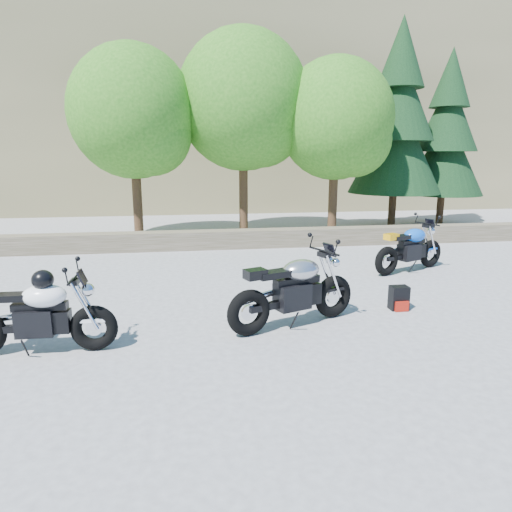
# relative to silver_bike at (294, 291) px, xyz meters

# --- Properties ---
(ground) EXTENTS (90.00, 90.00, 0.00)m
(ground) POSITION_rel_silver_bike_xyz_m (-0.54, 0.61, -0.55)
(ground) COLOR gray
(ground) RESTS_ON ground
(stone_wall) EXTENTS (22.00, 0.55, 0.50)m
(stone_wall) POSITION_rel_silver_bike_xyz_m (-0.54, 6.11, -0.30)
(stone_wall) COLOR brown
(stone_wall) RESTS_ON ground
(hillside) EXTENTS (80.00, 30.00, 15.00)m
(hillside) POSITION_rel_silver_bike_xyz_m (2.46, 28.61, 6.95)
(hillside) COLOR brown
(hillside) RESTS_ON ground
(tree_decid_left) EXTENTS (3.67, 3.67, 5.62)m
(tree_decid_left) POSITION_rel_silver_bike_xyz_m (-2.94, 7.75, 3.09)
(tree_decid_left) COLOR #382314
(tree_decid_left) RESTS_ON ground
(tree_decid_mid) EXTENTS (4.08, 4.08, 6.24)m
(tree_decid_mid) POSITION_rel_silver_bike_xyz_m (0.36, 8.15, 3.49)
(tree_decid_mid) COLOR #382314
(tree_decid_mid) RESTS_ON ground
(tree_decid_right) EXTENTS (3.54, 3.54, 5.41)m
(tree_decid_right) POSITION_rel_silver_bike_xyz_m (3.16, 7.55, 2.95)
(tree_decid_right) COLOR #382314
(tree_decid_right) RESTS_ON ground
(conifer_near) EXTENTS (3.17, 3.17, 7.06)m
(conifer_near) POSITION_rel_silver_bike_xyz_m (5.66, 8.81, 3.13)
(conifer_near) COLOR #382314
(conifer_near) RESTS_ON ground
(conifer_far) EXTENTS (2.82, 2.82, 6.27)m
(conifer_far) POSITION_rel_silver_bike_xyz_m (7.86, 9.41, 2.72)
(conifer_far) COLOR #382314
(conifer_far) RESTS_ON ground
(silver_bike) EXTENTS (2.15, 1.03, 1.13)m
(silver_bike) POSITION_rel_silver_bike_xyz_m (0.00, 0.00, 0.00)
(silver_bike) COLOR black
(silver_bike) RESTS_ON ground
(white_bike) EXTENTS (2.03, 0.65, 1.13)m
(white_bike) POSITION_rel_silver_bike_xyz_m (-3.56, -0.46, 0.00)
(white_bike) COLOR black
(white_bike) RESTS_ON ground
(blue_bike) EXTENTS (1.99, 1.00, 1.05)m
(blue_bike) POSITION_rel_silver_bike_xyz_m (3.35, 2.89, -0.04)
(blue_bike) COLOR black
(blue_bike) RESTS_ON ground
(backpack) EXTENTS (0.30, 0.26, 0.41)m
(backpack) POSITION_rel_silver_bike_xyz_m (1.92, 0.45, -0.35)
(backpack) COLOR black
(backpack) RESTS_ON ground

